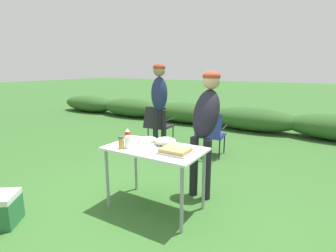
% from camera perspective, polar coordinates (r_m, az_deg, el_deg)
% --- Properties ---
extents(ground_plane, '(60.00, 60.00, 0.00)m').
position_cam_1_polar(ground_plane, '(3.26, -2.73, -17.28)').
color(ground_plane, '#336028').
extents(shrub_hedge, '(14.40, 0.90, 0.60)m').
position_cam_1_polar(shrub_hedge, '(7.22, 17.73, 1.44)').
color(shrub_hedge, '#2D5623').
rests_on(shrub_hedge, ground).
extents(folding_table, '(1.10, 0.64, 0.74)m').
position_cam_1_polar(folding_table, '(2.98, -2.86, -6.16)').
color(folding_table, white).
rests_on(folding_table, ground).
extents(food_tray, '(0.33, 0.27, 0.06)m').
position_cam_1_polar(food_tray, '(2.77, 1.64, -5.41)').
color(food_tray, '#9E9EA3').
rests_on(food_tray, folding_table).
extents(plate_stack, '(0.23, 0.23, 0.05)m').
position_cam_1_polar(plate_stack, '(3.17, -4.64, -3.15)').
color(plate_stack, white).
rests_on(plate_stack, folding_table).
extents(mixing_bowl, '(0.25, 0.25, 0.09)m').
position_cam_1_polar(mixing_bowl, '(3.05, -0.58, -3.31)').
color(mixing_bowl, '#ADBC99').
rests_on(mixing_bowl, folding_table).
extents(paper_cup_stack, '(0.08, 0.08, 0.14)m').
position_cam_1_polar(paper_cup_stack, '(2.96, -8.58, -3.49)').
color(paper_cup_stack, white).
rests_on(paper_cup_stack, folding_table).
extents(mustard_bottle, '(0.06, 0.06, 0.15)m').
position_cam_1_polar(mustard_bottle, '(3.05, -8.52, -2.97)').
color(mustard_bottle, yellow).
rests_on(mustard_bottle, folding_table).
extents(spice_jar, '(0.06, 0.06, 0.14)m').
position_cam_1_polar(spice_jar, '(2.95, -10.15, -3.58)').
color(spice_jar, '#B2893D').
rests_on(spice_jar, folding_table).
extents(ketchup_bottle, '(0.06, 0.06, 0.17)m').
position_cam_1_polar(ketchup_bottle, '(3.18, -8.76, -2.12)').
color(ketchup_bottle, red).
rests_on(ketchup_bottle, folding_table).
extents(standing_person_with_beanie, '(0.36, 0.48, 1.59)m').
position_cam_1_polar(standing_person_with_beanie, '(3.28, 8.25, 1.66)').
color(standing_person_with_beanie, black).
rests_on(standing_person_with_beanie, ground).
extents(standing_person_in_dark_puffer, '(0.37, 0.40, 1.70)m').
position_cam_1_polar(standing_person_in_dark_puffer, '(5.03, -1.88, 6.44)').
color(standing_person_in_dark_puffer, black).
rests_on(standing_person_in_dark_puffer, ground).
extents(camp_chair_green_behind_table, '(0.53, 0.64, 0.83)m').
position_cam_1_polar(camp_chair_green_behind_table, '(4.85, 9.21, -1.35)').
color(camp_chair_green_behind_table, navy).
rests_on(camp_chair_green_behind_table, ground).
extents(camp_chair_near_hedge, '(0.51, 0.62, 0.83)m').
position_cam_1_polar(camp_chair_near_hedge, '(5.54, -2.13, 0.56)').
color(camp_chair_near_hedge, '#232328').
rests_on(camp_chair_near_hedge, ground).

